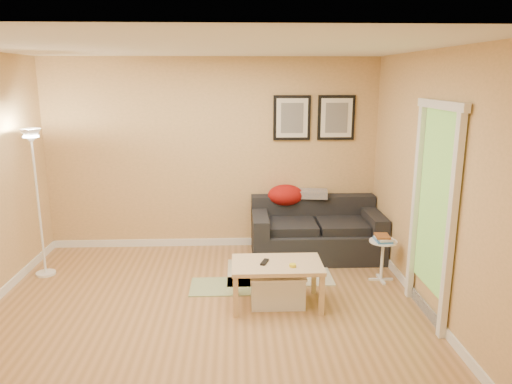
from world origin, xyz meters
TOP-DOWN VIEW (x-y plane):
  - floor at (0.00, 0.00)m, footprint 4.50×4.50m
  - ceiling at (0.00, 0.00)m, footprint 4.50×4.50m
  - wall_back at (0.00, 2.00)m, footprint 4.50×0.00m
  - wall_front at (0.00, -2.00)m, footprint 4.50×0.00m
  - wall_right at (2.25, 0.00)m, footprint 0.00×4.00m
  - baseboard_back at (0.00, 1.99)m, footprint 4.50×0.02m
  - baseboard_right at (2.24, 0.00)m, footprint 0.02×4.00m
  - sofa at (1.38, 1.53)m, footprint 1.70×0.90m
  - red_throw at (0.99, 1.82)m, footprint 0.48×0.36m
  - plaid_throw at (1.36, 1.85)m, footprint 0.45×0.32m
  - framed_print_left at (1.08, 1.98)m, footprint 0.50×0.04m
  - framed_print_right at (1.68, 1.98)m, footprint 0.50×0.04m
  - area_rug at (0.83, 0.98)m, footprint 1.25×0.85m
  - green_runner at (0.14, 0.59)m, footprint 0.70×0.50m
  - coffee_table at (0.74, 0.13)m, footprint 1.04×0.77m
  - remote_control at (0.61, 0.14)m, footprint 0.10×0.17m
  - tape_roll at (0.89, 0.02)m, footprint 0.07×0.07m
  - storage_bin at (0.75, 0.16)m, footprint 0.57×0.42m
  - side_table at (2.02, 0.70)m, footprint 0.32×0.32m
  - book_stack at (2.01, 0.69)m, footprint 0.20×0.25m
  - floor_lamp at (-2.00, 1.04)m, footprint 0.23×0.23m
  - doorway at (2.20, -0.15)m, footprint 0.12×1.01m

SIDE VIEW (x-z plane):
  - floor at x=0.00m, z-range 0.00..0.00m
  - area_rug at x=0.83m, z-range 0.00..0.01m
  - green_runner at x=0.14m, z-range 0.00..0.01m
  - baseboard_back at x=0.00m, z-range 0.00..0.10m
  - baseboard_right at x=2.24m, z-range 0.00..0.10m
  - storage_bin at x=0.75m, z-range 0.00..0.35m
  - coffee_table at x=0.74m, z-range 0.00..0.47m
  - side_table at x=2.02m, z-range 0.00..0.49m
  - sofa at x=1.38m, z-range 0.00..0.75m
  - remote_control at x=0.61m, z-range 0.47..0.49m
  - tape_roll at x=0.89m, z-range 0.47..0.50m
  - book_stack at x=2.01m, z-range 0.49..0.56m
  - red_throw at x=0.99m, z-range 0.63..0.91m
  - plaid_throw at x=1.36m, z-range 0.73..0.83m
  - floor_lamp at x=-2.00m, z-range -0.05..1.73m
  - doorway at x=2.20m, z-range -0.04..2.09m
  - wall_back at x=0.00m, z-range -0.95..3.55m
  - wall_front at x=0.00m, z-range -0.95..3.55m
  - wall_right at x=2.25m, z-range -0.70..3.30m
  - framed_print_left at x=1.08m, z-range 1.50..2.10m
  - framed_print_right at x=1.68m, z-range 1.50..2.10m
  - ceiling at x=0.00m, z-range 2.60..2.60m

